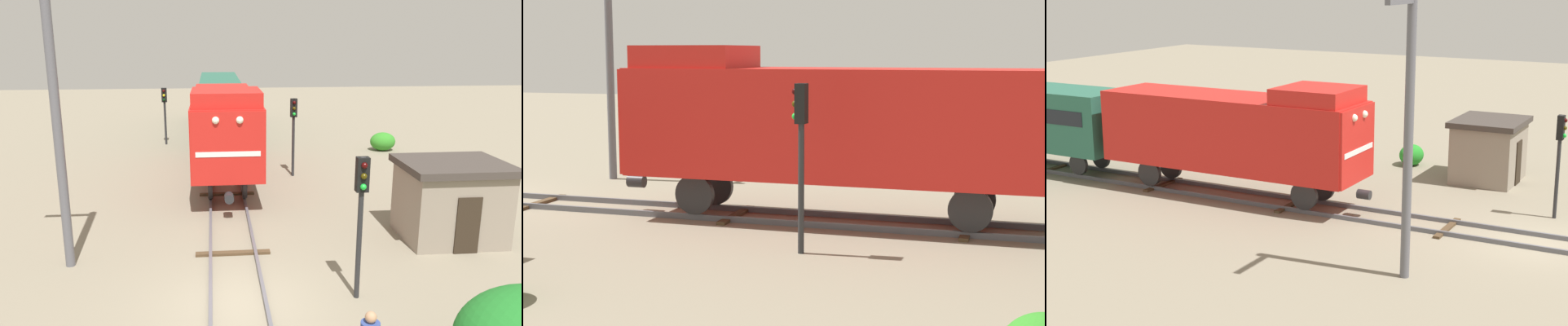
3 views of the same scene
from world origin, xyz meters
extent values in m
cube|color=#4C3823|center=(0.00, 3.18, 0.04)|extent=(2.40, 0.24, 0.09)
cube|color=#4C3823|center=(0.00, 9.53, 0.04)|extent=(2.40, 0.24, 0.09)
cube|color=#4C3823|center=(0.00, 15.88, 0.04)|extent=(2.40, 0.24, 0.09)
cube|color=red|center=(0.00, 12.29, 2.71)|extent=(2.90, 11.00, 2.90)
cube|color=red|center=(0.00, 8.39, 4.46)|extent=(2.75, 2.80, 0.60)
cube|color=red|center=(0.00, 6.74, 2.71)|extent=(2.84, 0.10, 2.84)
cube|color=white|center=(0.00, 6.70, 2.51)|extent=(2.46, 0.06, 0.20)
sphere|color=white|center=(-0.45, 6.69, 3.81)|extent=(0.28, 0.28, 0.28)
sphere|color=white|center=(0.45, 6.69, 3.81)|extent=(0.28, 0.28, 0.28)
cylinder|color=#262628|center=(0.00, 6.44, 0.86)|extent=(0.36, 0.50, 0.36)
cylinder|color=#262628|center=(-0.72, 8.59, 0.71)|extent=(0.18, 1.10, 1.10)
cylinder|color=#262628|center=(0.72, 8.59, 0.71)|extent=(0.18, 1.10, 1.10)
cylinder|color=#262628|center=(-0.72, 15.99, 0.71)|extent=(0.18, 1.10, 1.10)
cylinder|color=#262628|center=(0.72, 15.99, 0.71)|extent=(0.18, 1.10, 1.10)
cylinder|color=#262628|center=(3.40, 12.40, 1.95)|extent=(0.14, 0.14, 3.89)
cube|color=black|center=(3.40, 12.40, 3.44)|extent=(0.32, 0.24, 0.90)
sphere|color=#390606|center=(3.40, 12.26, 3.71)|extent=(0.16, 0.16, 0.16)
sphere|color=#3C3306|center=(3.40, 12.26, 3.43)|extent=(0.16, 0.16, 0.16)
sphere|color=green|center=(3.40, 12.26, 3.15)|extent=(0.16, 0.16, 0.16)
cylinder|color=#595960|center=(-5.00, 2.84, 4.28)|extent=(0.28, 0.28, 8.57)
camera|label=1|loc=(-0.55, -12.02, 6.85)|focal=35.00mm
camera|label=2|loc=(20.58, 17.36, 4.59)|focal=55.00mm
camera|label=3|loc=(-26.25, -5.25, 8.90)|focal=55.00mm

